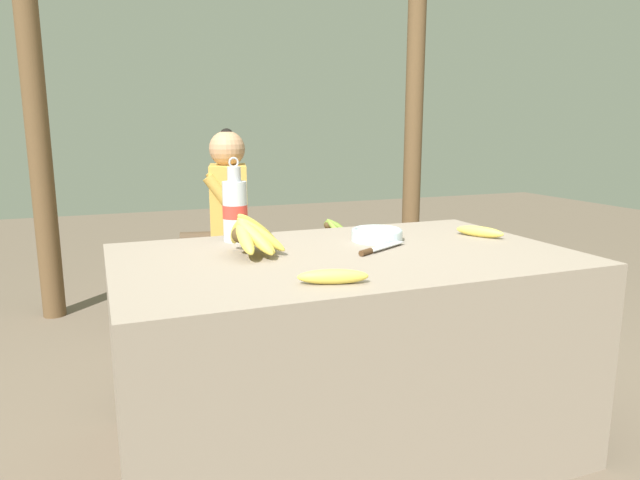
{
  "coord_description": "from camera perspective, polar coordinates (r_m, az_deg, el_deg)",
  "views": [
    {
      "loc": [
        -0.75,
        -1.67,
        1.1
      ],
      "look_at": [
        -0.07,
        0.05,
        0.73
      ],
      "focal_mm": 32.0,
      "sensor_mm": 36.0,
      "label": 1
    }
  ],
  "objects": [
    {
      "name": "loose_banana_side",
      "position": [
        2.22,
        15.67,
        0.82
      ],
      "size": [
        0.13,
        0.18,
        0.04
      ],
      "rotation": [
        0.0,
        0.0,
        -1.07
      ],
      "color": "#E0C64C",
      "rests_on": "market_counter"
    },
    {
      "name": "water_bottle",
      "position": [
        2.07,
        -8.49,
        3.06
      ],
      "size": [
        0.09,
        0.09,
        0.3
      ],
      "color": "silver",
      "rests_on": "market_counter"
    },
    {
      "name": "banana_bunch_green",
      "position": [
        3.52,
        1.19,
        1.49
      ],
      "size": [
        0.16,
        0.3,
        0.11
      ],
      "color": "#4C381E",
      "rests_on": "wooden_bench"
    },
    {
      "name": "support_post_near",
      "position": [
        3.58,
        -26.55,
        11.35
      ],
      "size": [
        0.13,
        0.13,
        2.35
      ],
      "color": "brown",
      "rests_on": "ground_plane"
    },
    {
      "name": "banana_bunch_ripe",
      "position": [
        1.84,
        -6.9,
        0.6
      ],
      "size": [
        0.19,
        0.27,
        0.15
      ],
      "color": "#4C381E",
      "rests_on": "market_counter"
    },
    {
      "name": "ground_plane",
      "position": [
        2.13,
        2.37,
        -19.74
      ],
      "size": [
        12.0,
        12.0,
        0.0
      ],
      "primitive_type": "plane",
      "color": "brown"
    },
    {
      "name": "market_counter",
      "position": [
        1.98,
        2.45,
        -11.14
      ],
      "size": [
        1.47,
        0.9,
        0.69
      ],
      "color": "gray",
      "rests_on": "ground_plane"
    },
    {
      "name": "knife",
      "position": [
        1.9,
        5.64,
        -0.9
      ],
      "size": [
        0.23,
        0.14,
        0.02
      ],
      "rotation": [
        0.0,
        0.0,
        0.52
      ],
      "color": "#BCBCC1",
      "rests_on": "market_counter"
    },
    {
      "name": "wooden_bench",
      "position": [
        3.4,
        -5.3,
        -1.19
      ],
      "size": [
        1.42,
        0.32,
        0.44
      ],
      "color": "brown",
      "rests_on": "ground_plane"
    },
    {
      "name": "seated_vendor",
      "position": [
        3.27,
        -9.95,
        3.0
      ],
      "size": [
        0.45,
        0.42,
        1.09
      ],
      "rotation": [
        0.0,
        0.0,
        2.92
      ],
      "color": "#473828",
      "rests_on": "ground_plane"
    },
    {
      "name": "support_post_far",
      "position": [
        4.15,
        9.37,
        12.21
      ],
      "size": [
        0.13,
        0.13,
        2.35
      ],
      "color": "brown",
      "rests_on": "ground_plane"
    },
    {
      "name": "serving_bowl",
      "position": [
        2.08,
        5.71,
        0.59
      ],
      "size": [
        0.19,
        0.19,
        0.05
      ],
      "color": "silver",
      "rests_on": "market_counter"
    },
    {
      "name": "loose_banana_front",
      "position": [
        1.51,
        1.3,
        -3.68
      ],
      "size": [
        0.19,
        0.1,
        0.04
      ],
      "rotation": [
        0.0,
        0.0,
        -0.31
      ],
      "color": "#E0C64C",
      "rests_on": "market_counter"
    }
  ]
}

